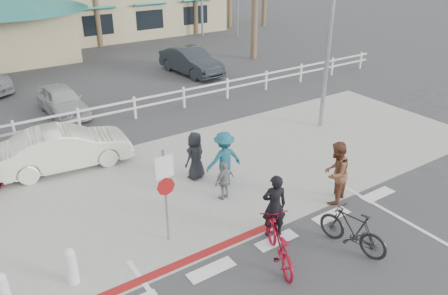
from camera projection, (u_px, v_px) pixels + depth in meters
ground at (292, 253)px, 10.83m from camera, size 140.00×140.00×0.00m
sidewalk_plaza at (199, 178)px, 14.19m from camera, size 22.00×7.00×0.01m
cross_street at (147, 137)px, 17.19m from camera, size 40.00×5.00×0.01m
parking_lot at (75, 78)px, 24.29m from camera, size 50.00×16.00×0.01m
curb_red at (162, 272)px, 10.22m from camera, size 7.00×0.25×0.02m
rail_fence at (137, 107)px, 18.72m from camera, size 29.40×0.16×1.00m
sign_post at (165, 192)px, 10.69m from camera, size 0.50×0.10×2.90m
bollard_0 at (71, 266)px, 9.71m from camera, size 0.26×0.26×0.95m
bollard_1 at (3, 292)px, 9.00m from camera, size 0.26×0.26×0.95m
streetlight_0 at (332, 14)px, 16.26m from camera, size 0.60×2.00×9.00m
info_sign at (238, 0)px, 33.11m from camera, size 1.20×0.16×5.60m
bike_red at (279, 243)px, 10.35m from camera, size 1.46×2.14×1.07m
rider_red at (274, 206)px, 11.14m from camera, size 0.76×0.64×1.78m
bike_black at (353, 230)px, 10.78m from camera, size 0.87×1.93×1.12m
rider_black at (336, 173)px, 12.56m from camera, size 1.14×1.04×1.91m
pedestrian_a at (224, 159)px, 13.48m from camera, size 1.23×0.79×1.79m
pedestrian_child at (224, 180)px, 12.84m from camera, size 0.77×0.43×1.24m
pedestrian_b at (195, 156)px, 13.91m from camera, size 0.90×0.74×1.59m
car_white_sedan at (65, 148)px, 14.64m from camera, size 4.41×1.91×1.41m
lot_car_2 at (62, 101)px, 19.13m from camera, size 1.67×3.77×1.26m
lot_car_3 at (191, 61)px, 24.83m from camera, size 1.98×4.58×1.47m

